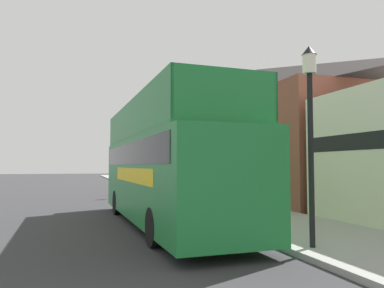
% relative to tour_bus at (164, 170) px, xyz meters
% --- Properties ---
extents(ground_plane, '(144.00, 144.00, 0.00)m').
position_rel_tour_bus_xyz_m(ground_plane, '(-3.72, 11.09, -1.88)').
color(ground_plane, '#333335').
extents(sidewalk, '(3.91, 108.00, 0.14)m').
position_rel_tour_bus_xyz_m(sidewalk, '(3.71, 8.09, -1.81)').
color(sidewalk, '#999993').
rests_on(sidewalk, ground_plane).
extents(brick_terrace_rear, '(6.00, 18.79, 8.50)m').
position_rel_tour_bus_xyz_m(brick_terrace_rear, '(8.66, 9.80, 2.37)').
color(brick_terrace_rear, brown).
rests_on(brick_terrace_rear, ground_plane).
extents(tour_bus, '(2.88, 11.13, 4.17)m').
position_rel_tour_bus_xyz_m(tour_bus, '(0.00, 0.00, 0.00)').
color(tour_bus, '#1E7A38').
rests_on(tour_bus, ground_plane).
extents(parked_car_ahead_of_bus, '(1.76, 4.47, 1.36)m').
position_rel_tour_bus_xyz_m(parked_car_ahead_of_bus, '(0.66, 7.96, -1.23)').
color(parked_car_ahead_of_bus, silver).
rests_on(parked_car_ahead_of_bus, ground_plane).
extents(lamp_post_nearest, '(0.35, 0.35, 4.75)m').
position_rel_tour_bus_xyz_m(lamp_post_nearest, '(2.33, -5.11, 1.53)').
color(lamp_post_nearest, black).
rests_on(lamp_post_nearest, sidewalk).
extents(lamp_post_second, '(0.35, 0.35, 4.85)m').
position_rel_tour_bus_xyz_m(lamp_post_second, '(2.17, 3.41, 1.59)').
color(lamp_post_second, black).
rests_on(lamp_post_second, sidewalk).
extents(lamp_post_third, '(0.35, 0.35, 5.07)m').
position_rel_tour_bus_xyz_m(lamp_post_third, '(2.35, 11.93, 1.73)').
color(lamp_post_third, black).
rests_on(lamp_post_third, sidewalk).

